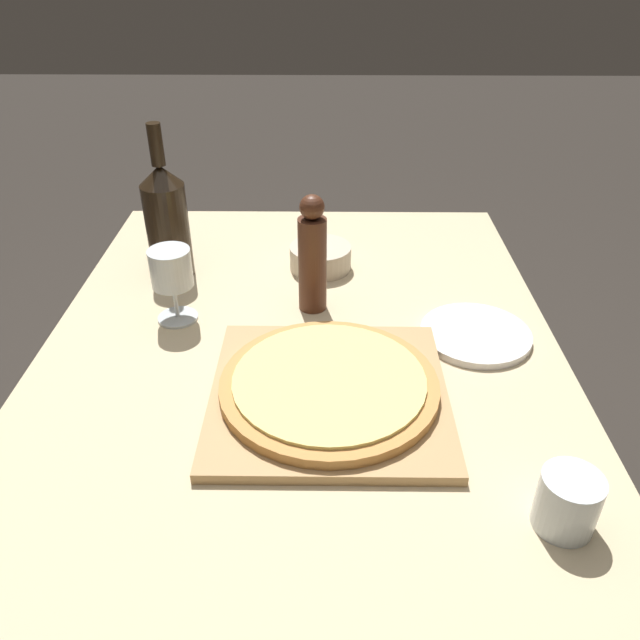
% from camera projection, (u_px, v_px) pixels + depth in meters
% --- Properties ---
extents(ground_plane, '(12.00, 12.00, 0.00)m').
position_uv_depth(ground_plane, '(306.00, 593.00, 1.53)').
color(ground_plane, '#2D2823').
extents(dining_table, '(0.94, 1.23, 0.74)m').
position_uv_depth(dining_table, '(302.00, 389.00, 1.18)').
color(dining_table, '#CCB78E').
rests_on(dining_table, ground_plane).
extents(cutting_board, '(0.38, 0.37, 0.02)m').
position_uv_depth(cutting_board, '(329.00, 394.00, 1.00)').
color(cutting_board, tan).
rests_on(cutting_board, dining_table).
extents(pizza, '(0.35, 0.35, 0.02)m').
position_uv_depth(pizza, '(329.00, 384.00, 0.99)').
color(pizza, '#C68947').
rests_on(pizza, cutting_board).
extents(wine_bottle, '(0.09, 0.09, 0.32)m').
position_uv_depth(wine_bottle, '(167.00, 220.00, 1.29)').
color(wine_bottle, black).
rests_on(wine_bottle, dining_table).
extents(pepper_mill, '(0.05, 0.05, 0.24)m').
position_uv_depth(pepper_mill, '(312.00, 257.00, 1.18)').
color(pepper_mill, '#4C2819').
rests_on(pepper_mill, dining_table).
extents(wine_glass, '(0.08, 0.08, 0.15)m').
position_uv_depth(wine_glass, '(171.00, 272.00, 1.15)').
color(wine_glass, silver).
rests_on(wine_glass, dining_table).
extents(small_bowl, '(0.13, 0.13, 0.05)m').
position_uv_depth(small_bowl, '(320.00, 257.00, 1.37)').
color(small_bowl, beige).
rests_on(small_bowl, dining_table).
extents(drinking_tumbler, '(0.08, 0.08, 0.08)m').
position_uv_depth(drinking_tumbler, '(567.00, 502.00, 0.78)').
color(drinking_tumbler, silver).
rests_on(drinking_tumbler, dining_table).
extents(dinner_plate, '(0.20, 0.20, 0.01)m').
position_uv_depth(dinner_plate, '(475.00, 334.00, 1.15)').
color(dinner_plate, white).
rests_on(dinner_plate, dining_table).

